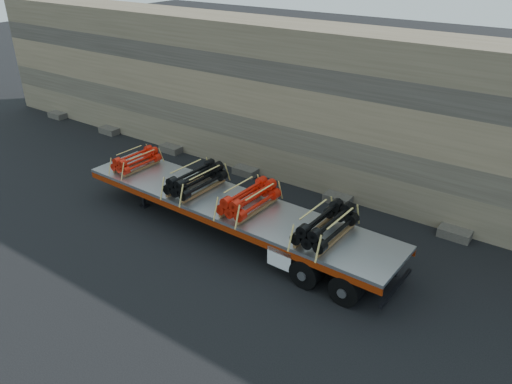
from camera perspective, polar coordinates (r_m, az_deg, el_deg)
ground at (r=19.54m, az=-2.25°, el=-4.88°), size 120.00×120.00×0.00m
rock_wall at (r=23.11m, az=7.53°, el=9.63°), size 44.00×3.00×7.00m
trailer at (r=19.31m, az=-2.86°, el=-2.97°), size 13.65×3.02×1.36m
bundle_front at (r=22.29m, az=-13.52°, el=3.52°), size 1.06×2.03×0.71m
bundle_midfront at (r=19.85m, az=-6.88°, el=1.37°), size 1.30×2.49×0.87m
bundle_midrear at (r=18.28m, az=-0.78°, el=-0.82°), size 1.27×2.43×0.85m
bundle_rear at (r=16.75m, az=7.98°, el=-3.86°), size 1.31×2.51×0.88m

